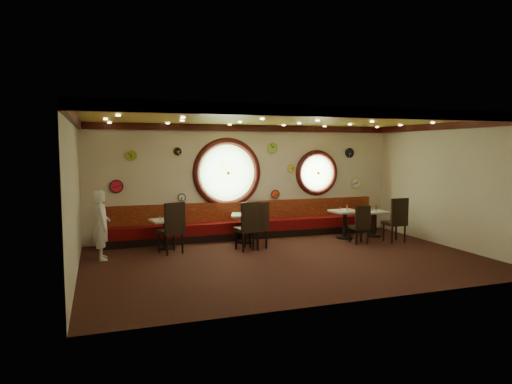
% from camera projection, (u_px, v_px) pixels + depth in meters
% --- Properties ---
extents(floor, '(9.00, 6.00, 0.00)m').
position_uv_depth(floor, '(288.00, 260.00, 10.41)').
color(floor, black).
rests_on(floor, ground).
extents(ceiling, '(9.00, 6.00, 0.02)m').
position_uv_depth(ceiling, '(289.00, 118.00, 10.11)').
color(ceiling, gold).
rests_on(ceiling, wall_back).
extents(wall_back, '(9.00, 0.02, 3.20)m').
position_uv_depth(wall_back, '(247.00, 181.00, 13.08)').
color(wall_back, beige).
rests_on(wall_back, floor).
extents(wall_front, '(9.00, 0.02, 3.20)m').
position_uv_depth(wall_front, '(361.00, 206.00, 7.44)').
color(wall_front, beige).
rests_on(wall_front, floor).
extents(wall_left, '(0.02, 6.00, 3.20)m').
position_uv_depth(wall_left, '(74.00, 197.00, 8.79)').
color(wall_left, beige).
rests_on(wall_left, floor).
extents(wall_right, '(0.02, 6.00, 3.20)m').
position_uv_depth(wall_right, '(449.00, 185.00, 11.72)').
color(wall_right, beige).
rests_on(wall_right, floor).
extents(molding_back, '(9.00, 0.10, 0.18)m').
position_uv_depth(molding_back, '(248.00, 128.00, 12.89)').
color(molding_back, black).
rests_on(molding_back, wall_back).
extents(molding_front, '(9.00, 0.10, 0.18)m').
position_uv_depth(molding_front, '(361.00, 112.00, 7.34)').
color(molding_front, black).
rests_on(molding_front, wall_back).
extents(molding_left, '(0.10, 6.00, 0.18)m').
position_uv_depth(molding_left, '(73.00, 118.00, 8.67)').
color(molding_left, black).
rests_on(molding_left, wall_back).
extents(molding_right, '(0.10, 6.00, 0.18)m').
position_uv_depth(molding_right, '(450.00, 126.00, 11.56)').
color(molding_right, black).
rests_on(molding_right, wall_back).
extents(banquette_base, '(8.00, 0.55, 0.20)m').
position_uv_depth(banquette_base, '(250.00, 234.00, 12.96)').
color(banquette_base, black).
rests_on(banquette_base, floor).
extents(banquette_seat, '(8.00, 0.55, 0.30)m').
position_uv_depth(banquette_seat, '(250.00, 226.00, 12.94)').
color(banquette_seat, '#540709').
rests_on(banquette_seat, banquette_base).
extents(banquette_back, '(8.00, 0.10, 0.55)m').
position_uv_depth(banquette_back, '(248.00, 211.00, 13.10)').
color(banquette_back, '#5E070E').
rests_on(banquette_back, wall_back).
extents(porthole_left_glass, '(1.66, 0.02, 1.66)m').
position_uv_depth(porthole_left_glass, '(227.00, 173.00, 12.86)').
color(porthole_left_glass, '#97CC7A').
rests_on(porthole_left_glass, wall_back).
extents(porthole_left_frame, '(1.98, 0.18, 1.98)m').
position_uv_depth(porthole_left_frame, '(227.00, 173.00, 12.84)').
color(porthole_left_frame, black).
rests_on(porthole_left_frame, wall_back).
extents(porthole_left_ring, '(1.61, 0.03, 1.61)m').
position_uv_depth(porthole_left_ring, '(227.00, 173.00, 12.81)').
color(porthole_left_ring, gold).
rests_on(porthole_left_ring, wall_back).
extents(porthole_right_glass, '(1.10, 0.02, 1.10)m').
position_uv_depth(porthole_right_glass, '(316.00, 173.00, 13.77)').
color(porthole_right_glass, '#97CC7A').
rests_on(porthole_right_glass, wall_back).
extents(porthole_right_frame, '(1.38, 0.18, 1.38)m').
position_uv_depth(porthole_right_frame, '(317.00, 173.00, 13.76)').
color(porthole_right_frame, black).
rests_on(porthole_right_frame, wall_back).
extents(porthole_right_ring, '(1.09, 0.03, 1.09)m').
position_uv_depth(porthole_right_ring, '(317.00, 173.00, 13.73)').
color(porthole_right_ring, gold).
rests_on(porthole_right_ring, wall_back).
extents(wall_clock_0, '(0.24, 0.03, 0.24)m').
position_uv_depth(wall_clock_0, '(275.00, 194.00, 13.36)').
color(wall_clock_0, '#F2421C').
rests_on(wall_clock_0, wall_back).
extents(wall_clock_1, '(0.24, 0.03, 0.24)m').
position_uv_depth(wall_clock_1, '(177.00, 152.00, 12.31)').
color(wall_clock_1, black).
rests_on(wall_clock_1, wall_back).
extents(wall_clock_2, '(0.20, 0.03, 0.20)m').
position_uv_depth(wall_clock_2, '(182.00, 197.00, 12.46)').
color(wall_clock_2, white).
rests_on(wall_clock_2, wall_back).
extents(wall_clock_3, '(0.26, 0.03, 0.26)m').
position_uv_depth(wall_clock_3, '(132.00, 156.00, 11.93)').
color(wall_clock_3, '#81AF23').
rests_on(wall_clock_3, wall_back).
extents(wall_clock_4, '(0.28, 0.03, 0.28)m').
position_uv_depth(wall_clock_4, '(349.00, 153.00, 14.04)').
color(wall_clock_4, black).
rests_on(wall_clock_4, wall_back).
extents(wall_clock_5, '(0.34, 0.03, 0.34)m').
position_uv_depth(wall_clock_5, '(356.00, 183.00, 14.21)').
color(wall_clock_5, white).
rests_on(wall_clock_5, wall_back).
extents(wall_clock_6, '(0.22, 0.03, 0.22)m').
position_uv_depth(wall_clock_6, '(291.00, 168.00, 13.45)').
color(wall_clock_6, '#CCD547').
rests_on(wall_clock_6, wall_back).
extents(wall_clock_7, '(0.30, 0.03, 0.30)m').
position_uv_depth(wall_clock_7, '(272.00, 148.00, 13.20)').
color(wall_clock_7, '#88D442').
rests_on(wall_clock_7, wall_back).
extents(wall_clock_8, '(0.32, 0.03, 0.32)m').
position_uv_depth(wall_clock_8, '(116.00, 186.00, 11.88)').
color(wall_clock_8, red).
rests_on(wall_clock_8, wall_back).
extents(table_a, '(0.79, 0.79, 0.75)m').
position_uv_depth(table_a, '(165.00, 230.00, 11.53)').
color(table_a, black).
rests_on(table_a, floor).
extents(table_b, '(0.90, 0.90, 0.78)m').
position_uv_depth(table_b, '(245.00, 225.00, 12.25)').
color(table_b, black).
rests_on(table_b, floor).
extents(table_c, '(0.84, 0.84, 0.73)m').
position_uv_depth(table_c, '(246.00, 225.00, 12.35)').
color(table_c, black).
rests_on(table_c, floor).
extents(table_d, '(0.76, 0.76, 0.80)m').
position_uv_depth(table_d, '(345.00, 221.00, 12.84)').
color(table_d, black).
rests_on(table_d, floor).
extents(table_e, '(0.74, 0.74, 0.74)m').
position_uv_depth(table_e, '(374.00, 220.00, 13.16)').
color(table_e, black).
rests_on(table_e, floor).
extents(chair_a, '(0.67, 0.67, 0.78)m').
position_uv_depth(chair_a, '(173.00, 225.00, 10.91)').
color(chair_a, black).
rests_on(chair_a, floor).
extents(chair_b, '(0.59, 0.59, 0.76)m').
position_uv_depth(chair_b, '(249.00, 223.00, 11.26)').
color(chair_b, black).
rests_on(chair_b, floor).
extents(chair_c, '(0.61, 0.61, 0.74)m').
position_uv_depth(chair_c, '(258.00, 222.00, 11.50)').
color(chair_c, black).
rests_on(chair_c, floor).
extents(chair_d, '(0.44, 0.44, 0.64)m').
position_uv_depth(chair_d, '(361.00, 222.00, 12.10)').
color(chair_d, black).
rests_on(chair_d, floor).
extents(chair_e, '(0.52, 0.52, 0.75)m').
position_uv_depth(chair_e, '(397.00, 217.00, 12.26)').
color(chair_e, black).
rests_on(chair_e, floor).
extents(condiment_a_salt, '(0.04, 0.04, 0.10)m').
position_uv_depth(condiment_a_salt, '(160.00, 218.00, 11.46)').
color(condiment_a_salt, silver).
rests_on(condiment_a_salt, table_a).
extents(condiment_b_salt, '(0.04, 0.04, 0.11)m').
position_uv_depth(condiment_b_salt, '(242.00, 212.00, 12.21)').
color(condiment_b_salt, silver).
rests_on(condiment_b_salt, table_b).
extents(condiment_c_salt, '(0.04, 0.04, 0.11)m').
position_uv_depth(condiment_c_salt, '(243.00, 214.00, 12.32)').
color(condiment_c_salt, silver).
rests_on(condiment_c_salt, table_c).
extents(condiment_d_salt, '(0.03, 0.03, 0.09)m').
position_uv_depth(condiment_d_salt, '(340.00, 209.00, 12.85)').
color(condiment_d_salt, '#BBBABF').
rests_on(condiment_d_salt, table_d).
extents(condiment_a_pepper, '(0.04, 0.04, 0.11)m').
position_uv_depth(condiment_a_pepper, '(164.00, 218.00, 11.42)').
color(condiment_a_pepper, '#B9B8BD').
rests_on(condiment_a_pepper, table_a).
extents(condiment_b_pepper, '(0.03, 0.03, 0.10)m').
position_uv_depth(condiment_b_pepper, '(248.00, 212.00, 12.24)').
color(condiment_b_pepper, silver).
rests_on(condiment_b_pepper, table_b).
extents(condiment_c_pepper, '(0.03, 0.03, 0.09)m').
position_uv_depth(condiment_c_pepper, '(245.00, 214.00, 12.31)').
color(condiment_c_pepper, silver).
rests_on(condiment_c_pepper, table_c).
extents(condiment_d_pepper, '(0.04, 0.04, 0.10)m').
position_uv_depth(condiment_d_pepper, '(347.00, 209.00, 12.78)').
color(condiment_d_pepper, silver).
rests_on(condiment_d_pepper, table_d).
extents(condiment_a_bottle, '(0.05, 0.05, 0.15)m').
position_uv_depth(condiment_a_bottle, '(167.00, 216.00, 11.60)').
color(condiment_a_bottle, gold).
rests_on(condiment_a_bottle, table_a).
extents(condiment_b_bottle, '(0.04, 0.04, 0.14)m').
position_uv_depth(condiment_b_bottle, '(247.00, 211.00, 12.37)').
color(condiment_b_bottle, orange).
rests_on(condiment_b_bottle, table_b).
extents(condiment_c_bottle, '(0.05, 0.05, 0.16)m').
position_uv_depth(condiment_c_bottle, '(248.00, 212.00, 12.39)').
color(condiment_c_bottle, gold).
rests_on(condiment_c_bottle, table_c).
extents(condiment_d_bottle, '(0.05, 0.05, 0.15)m').
position_uv_depth(condiment_d_bottle, '(347.00, 207.00, 12.90)').
color(condiment_d_bottle, gold).
rests_on(condiment_d_bottle, table_d).
extents(condiment_e_salt, '(0.03, 0.03, 0.09)m').
position_uv_depth(condiment_e_salt, '(372.00, 210.00, 13.10)').
color(condiment_e_salt, silver).
rests_on(condiment_e_salt, table_e).
extents(condiment_e_pepper, '(0.04, 0.04, 0.10)m').
position_uv_depth(condiment_e_pepper, '(376.00, 210.00, 13.07)').
color(condiment_e_pepper, silver).
rests_on(condiment_e_pepper, table_e).
extents(condiment_e_bottle, '(0.05, 0.05, 0.15)m').
position_uv_depth(condiment_e_bottle, '(376.00, 208.00, 13.26)').
color(condiment_e_bottle, gold).
rests_on(condiment_e_bottle, table_e).
extents(waiter, '(0.43, 0.61, 1.61)m').
position_uv_depth(waiter, '(102.00, 225.00, 10.37)').
color(waiter, white).
rests_on(waiter, floor).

